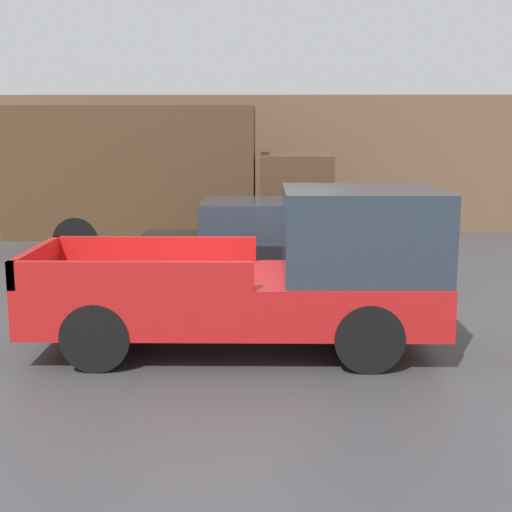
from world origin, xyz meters
name	(u,v)px	position (x,y,z in m)	size (l,w,h in m)	color
ground_plane	(243,337)	(0.00, 0.00, 0.00)	(60.00, 60.00, 0.00)	#3D3D3F
building_wall	(254,164)	(0.00, 9.89, 1.83)	(28.00, 0.15, 3.65)	brown
pickup_truck	(276,275)	(0.46, -0.52, 0.98)	(5.21, 1.95, 2.10)	red
car	(266,247)	(0.33, 2.60, 0.82)	(4.32, 1.84, 1.61)	black
delivery_truck	(160,175)	(-2.05, 6.56, 1.76)	(7.02, 2.62, 3.27)	#4C331E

